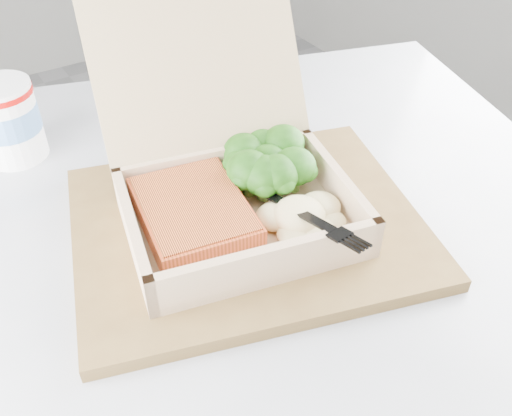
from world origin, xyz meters
TOP-DOWN VIEW (x-y plane):
  - cafe_table at (0.58, -0.12)m, footprint 1.05×1.05m
  - serving_tray at (0.59, -0.11)m, footprint 0.43×0.38m
  - takeout_container at (0.59, -0.07)m, footprint 0.29×0.32m
  - salmon_fillet at (0.53, -0.09)m, footprint 0.12×0.15m
  - broccoli_pile at (0.64, -0.07)m, footprint 0.11×0.11m
  - mashed_potatoes at (0.62, -0.15)m, footprint 0.09×0.08m
  - plastic_fork at (0.61, -0.14)m, footprint 0.03×0.15m
  - paper_cup at (0.42, 0.18)m, footprint 0.08×0.08m
  - receipt at (0.65, 0.07)m, footprint 0.11×0.15m

SIDE VIEW (x-z plane):
  - cafe_table at x=0.58m, z-range 0.18..0.92m
  - receipt at x=0.65m, z-range 0.74..0.75m
  - serving_tray at x=0.59m, z-range 0.74..0.76m
  - salmon_fillet at x=0.53m, z-range 0.77..0.80m
  - mashed_potatoes at x=0.62m, z-range 0.77..0.80m
  - broccoli_pile at x=0.64m, z-range 0.77..0.81m
  - plastic_fork at x=0.61m, z-range 0.79..0.81m
  - paper_cup at x=0.42m, z-range 0.75..0.85m
  - takeout_container at x=0.59m, z-range 0.71..0.91m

